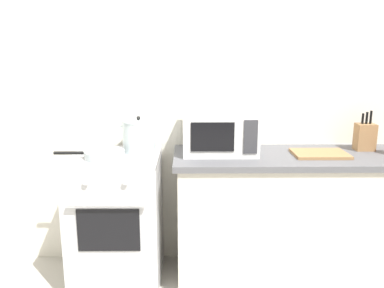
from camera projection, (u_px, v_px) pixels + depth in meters
The scene contains 9 objects.
back_wall at pixel (208, 100), 2.98m from camera, with size 4.40×0.10×2.50m, color silver.
lower_cabinet_right at pixel (294, 220), 2.83m from camera, with size 1.64×0.56×0.88m, color beige.
countertop_right at pixel (298, 157), 2.73m from camera, with size 1.70×0.60×0.04m, color #59595E.
stove at pixel (117, 219), 2.79m from camera, with size 0.60×0.64×0.92m.
stock_pot at pixel (139, 136), 2.78m from camera, with size 0.32×0.24×0.25m.
frying_pan at pixel (104, 154), 2.63m from camera, with size 0.46×0.26×0.05m.
microwave at pixel (220, 131), 2.74m from camera, with size 0.50×0.37×0.30m.
cutting_board at pixel (320, 154), 2.70m from camera, with size 0.36×0.26×0.02m, color #997047.
knife_block at pixel (365, 137), 2.82m from camera, with size 0.13×0.10×0.28m.
Camera 1 is at (0.14, -2.01, 1.61)m, focal length 37.37 mm.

